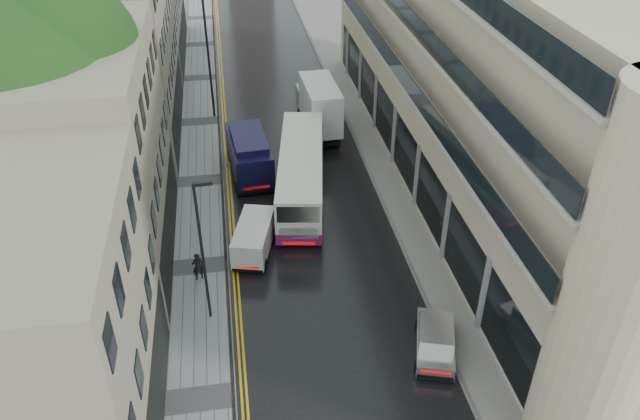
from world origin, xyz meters
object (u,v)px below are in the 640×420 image
object	(u,v)px
silver_hatchback	(418,360)
lamp_post_far	(208,55)
navy_van	(236,171)
tree_near	(29,147)
pedestrian	(198,266)
cream_bus	(279,202)
white_lorry	(309,117)
lamp_post_near	(203,255)
tree_far	(85,58)
white_van	(234,253)

from	to	relation	value
silver_hatchback	lamp_post_far	world-z (taller)	lamp_post_far
navy_van	tree_near	bearing A→B (deg)	-150.21
silver_hatchback	pedestrian	distance (m)	11.39
cream_bus	white_lorry	world-z (taller)	white_lorry
tree_near	lamp_post_near	size ratio (longest dim) A/B	1.99
cream_bus	lamp_post_near	xyz separation A→B (m)	(-3.87, -6.83, 2.16)
white_lorry	navy_van	size ratio (longest dim) A/B	1.25
tree_far	white_van	bearing A→B (deg)	-60.07
cream_bus	silver_hatchback	distance (m)	12.18
pedestrian	silver_hatchback	bearing A→B (deg)	123.43
silver_hatchback	white_van	world-z (taller)	white_van
white_lorry	white_van	distance (m)	13.93
white_van	lamp_post_near	xyz separation A→B (m)	(-1.26, -3.48, 2.74)
tree_far	navy_van	bearing A→B (deg)	-39.04
navy_van	tree_far	bearing A→B (deg)	136.36
lamp_post_far	lamp_post_near	bearing A→B (deg)	-86.53
tree_far	silver_hatchback	world-z (taller)	tree_far
pedestrian	tree_near	bearing A→B (deg)	-32.54
white_van	navy_van	xyz separation A→B (m)	(0.49, 7.08, 0.57)
white_lorry	lamp_post_far	size ratio (longest dim) A/B	0.76
white_lorry	navy_van	distance (m)	7.61
white_van	cream_bus	bearing A→B (deg)	66.78
tree_near	white_van	distance (m)	10.39
silver_hatchback	lamp_post_far	size ratio (longest dim) A/B	0.38
white_van	pedestrian	distance (m)	1.92
white_van	pedestrian	bearing A→B (deg)	-141.72
white_lorry	silver_hatchback	distance (m)	20.77
tree_near	white_lorry	xyz separation A→B (m)	(13.95, 11.71, -5.09)
tree_far	pedestrian	world-z (taller)	tree_far
white_van	lamp_post_far	distance (m)	17.98
tree_near	white_lorry	size ratio (longest dim) A/B	1.99
lamp_post_near	lamp_post_far	world-z (taller)	lamp_post_far
lamp_post_near	navy_van	bearing A→B (deg)	77.68
cream_bus	tree_far	bearing A→B (deg)	144.19
tree_near	navy_van	world-z (taller)	tree_near
lamp_post_near	tree_near	bearing A→B (deg)	144.73
cream_bus	white_van	size ratio (longest dim) A/B	2.80
cream_bus	silver_hatchback	size ratio (longest dim) A/B	3.00
pedestrian	navy_van	bearing A→B (deg)	-123.38
tree_near	cream_bus	world-z (taller)	tree_near
tree_near	cream_bus	size ratio (longest dim) A/B	1.31
tree_near	tree_far	world-z (taller)	tree_near
navy_van	lamp_post_far	distance (m)	11.03
cream_bus	lamp_post_far	size ratio (longest dim) A/B	1.15
tree_near	lamp_post_near	world-z (taller)	tree_near
tree_far	navy_van	world-z (taller)	tree_far
navy_van	white_lorry	bearing A→B (deg)	43.36
silver_hatchback	lamp_post_far	distance (m)	26.97
white_lorry	lamp_post_far	distance (m)	8.42
silver_hatchback	white_van	bearing A→B (deg)	148.69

